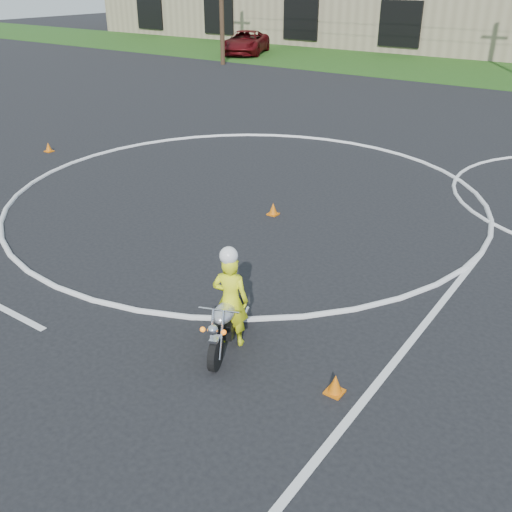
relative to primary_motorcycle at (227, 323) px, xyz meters
The scene contains 7 objects.
ground 4.57m from the primary_motorcycle, 144.70° to the left, with size 120.00×120.00×0.00m, color black.
grass_strip 29.86m from the primary_motorcycle, 97.14° to the left, with size 120.00×10.00×0.02m, color #1E4714.
course_markings 7.16m from the primary_motorcycle, 102.44° to the left, with size 19.05×19.05×0.12m.
primary_motorcycle is the anchor object (origin of this frame).
rider_primary_grp 0.39m from the primary_motorcycle, 96.34° to the left, with size 0.65×0.54×1.68m.
pickup_grp 35.16m from the primary_motorcycle, 125.75° to the left, with size 4.52×6.10×1.54m.
traffic_cones 5.45m from the primary_motorcycle, 82.89° to the left, with size 20.95×11.51×0.30m.
Camera 1 is at (8.29, -8.33, 5.22)m, focal length 40.00 mm.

